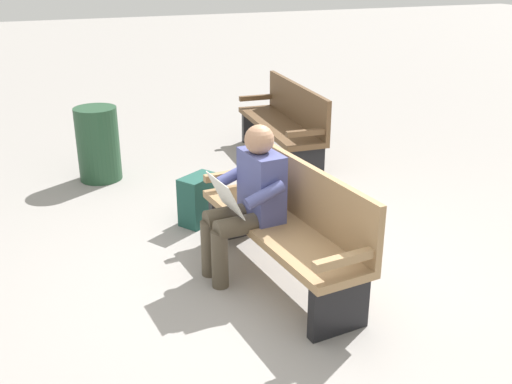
{
  "coord_description": "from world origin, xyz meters",
  "views": [
    {
      "loc": [
        -3.71,
        1.61,
        2.34
      ],
      "look_at": [
        0.09,
        0.15,
        0.7
      ],
      "focal_mm": 42.05,
      "sensor_mm": 36.0,
      "label": 1
    }
  ],
  "objects_px": {
    "person_seated": "(248,198)",
    "bench_near": "(287,222)",
    "bench_far": "(285,122)",
    "backpack": "(199,200)",
    "trash_bin": "(98,144)"
  },
  "relations": [
    {
      "from": "person_seated",
      "to": "bench_near",
      "type": "bearing_deg",
      "value": -129.28
    },
    {
      "from": "bench_far",
      "to": "person_seated",
      "type": "bearing_deg",
      "value": 153.54
    },
    {
      "from": "backpack",
      "to": "bench_far",
      "type": "distance_m",
      "value": 2.05
    },
    {
      "from": "bench_near",
      "to": "person_seated",
      "type": "bearing_deg",
      "value": 50.72
    },
    {
      "from": "bench_far",
      "to": "trash_bin",
      "type": "height_order",
      "value": "bench_far"
    },
    {
      "from": "backpack",
      "to": "bench_far",
      "type": "bearing_deg",
      "value": -46.38
    },
    {
      "from": "bench_near",
      "to": "bench_far",
      "type": "distance_m",
      "value": 2.82
    },
    {
      "from": "person_seated",
      "to": "backpack",
      "type": "relative_size",
      "value": 2.6
    },
    {
      "from": "person_seated",
      "to": "trash_bin",
      "type": "height_order",
      "value": "person_seated"
    },
    {
      "from": "bench_near",
      "to": "trash_bin",
      "type": "height_order",
      "value": "bench_near"
    },
    {
      "from": "bench_near",
      "to": "bench_far",
      "type": "height_order",
      "value": "same"
    },
    {
      "from": "backpack",
      "to": "bench_far",
      "type": "xyz_separation_m",
      "value": [
        1.4,
        -1.47,
        0.24
      ]
    },
    {
      "from": "bench_near",
      "to": "backpack",
      "type": "xyz_separation_m",
      "value": [
        1.19,
        0.36,
        -0.24
      ]
    },
    {
      "from": "bench_near",
      "to": "person_seated",
      "type": "xyz_separation_m",
      "value": [
        0.16,
        0.25,
        0.17
      ]
    },
    {
      "from": "backpack",
      "to": "bench_far",
      "type": "relative_size",
      "value": 0.25
    }
  ]
}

